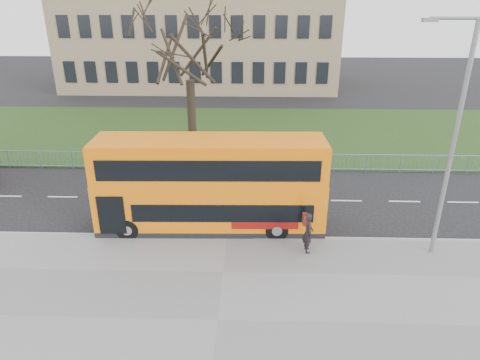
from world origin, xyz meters
The scene contains 10 objects.
ground centered at (0.00, 0.00, 0.00)m, with size 120.00×120.00×0.00m, color black.
pavement centered at (0.00, -6.75, 0.06)m, with size 80.00×10.50×0.12m, color slate.
kerb centered at (0.00, -1.55, 0.07)m, with size 80.00×0.20×0.14m, color gray.
grass_verge centered at (0.00, 14.30, 0.04)m, with size 80.00×15.40×0.08m, color #203914.
guard_railing centered at (0.00, 6.60, 0.55)m, with size 40.00×0.12×1.10m, color #6892BA, non-canonical shape.
bare_tree centered at (-3.00, 10.00, 5.75)m, with size 7.94×7.94×11.34m, color black, non-canonical shape.
civic_building centered at (-5.00, 35.00, 7.00)m, with size 30.00×15.00×14.00m, color #917D5C.
yellow_bus centered at (-0.77, -0.51, 2.25)m, with size 10.06×2.62×4.19m.
pedestrian centered at (3.37, -2.55, 0.99)m, with size 0.64×0.42×1.74m, color black.
street_lamp centered at (8.38, -2.42, 5.09)m, with size 1.92×0.26×9.07m.
Camera 1 is at (1.06, -17.69, 9.80)m, focal length 32.00 mm.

